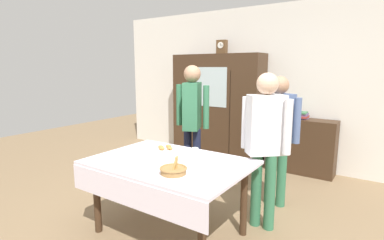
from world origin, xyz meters
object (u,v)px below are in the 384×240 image
(spoon_mid_left, at_px, (186,182))
(person_beside_shelf, at_px, (265,136))
(bookshelf_low, at_px, (301,146))
(bread_basket, at_px, (173,170))
(dining_table, at_px, (167,172))
(tea_cup_far_right, at_px, (201,157))
(wall_cabinet, at_px, (217,107))
(person_behind_table_right, at_px, (278,129))
(tea_cup_far_left, at_px, (195,151))
(tea_cup_front_edge, at_px, (113,157))
(tea_cup_back_edge, at_px, (154,159))
(mantel_clock, at_px, (222,47))
(book_stack, at_px, (303,115))
(tea_cup_near_right, at_px, (129,154))
(tea_cup_center, at_px, (209,170))
(spoon_near_left, at_px, (175,159))
(person_by_cabinet, at_px, (192,114))
(pastry_plate, at_px, (166,149))

(spoon_mid_left, relative_size, person_beside_shelf, 0.07)
(bookshelf_low, distance_m, bread_basket, 2.91)
(dining_table, xyz_separation_m, tea_cup_far_right, (0.24, 0.24, 0.13))
(wall_cabinet, relative_size, person_behind_table_right, 1.21)
(tea_cup_far_left, bearing_deg, tea_cup_front_edge, -131.31)
(tea_cup_back_edge, distance_m, tea_cup_front_edge, 0.42)
(tea_cup_far_right, bearing_deg, tea_cup_far_left, 139.77)
(mantel_clock, relative_size, person_beside_shelf, 0.15)
(wall_cabinet, height_order, book_stack, wall_cabinet)
(tea_cup_far_left, bearing_deg, bookshelf_low, 76.58)
(tea_cup_near_right, relative_size, bread_basket, 0.54)
(mantel_clock, distance_m, tea_cup_center, 3.18)
(book_stack, relative_size, spoon_near_left, 1.86)
(tea_cup_far_left, xyz_separation_m, spoon_near_left, (-0.06, -0.27, -0.02))
(mantel_clock, distance_m, person_by_cabinet, 1.78)
(spoon_mid_left, bearing_deg, tea_cup_back_edge, 154.73)
(spoon_mid_left, bearing_deg, person_behind_table_right, 83.07)
(tea_cup_near_right, height_order, tea_cup_front_edge, same)
(tea_cup_front_edge, bearing_deg, tea_cup_far_left, 48.69)
(tea_cup_front_edge, bearing_deg, book_stack, 69.22)
(tea_cup_front_edge, height_order, person_behind_table_right, person_behind_table_right)
(dining_table, relative_size, spoon_near_left, 12.93)
(pastry_plate, bearing_deg, person_beside_shelf, 19.33)
(tea_cup_front_edge, relative_size, spoon_mid_left, 1.09)
(book_stack, xyz_separation_m, bread_basket, (-0.36, -2.87, -0.13))
(mantel_clock, height_order, person_beside_shelf, mantel_clock)
(dining_table, height_order, bread_basket, bread_basket)
(tea_cup_front_edge, distance_m, spoon_near_left, 0.62)
(book_stack, relative_size, tea_cup_center, 1.71)
(tea_cup_back_edge, distance_m, person_behind_table_right, 1.55)
(bookshelf_low, bearing_deg, person_by_cabinet, -126.12)
(pastry_plate, bearing_deg, bookshelf_low, 68.97)
(tea_cup_back_edge, bearing_deg, bookshelf_low, 75.10)
(person_by_cabinet, bearing_deg, person_behind_table_right, 6.19)
(pastry_plate, distance_m, person_beside_shelf, 1.09)
(bread_basket, bearing_deg, tea_cup_front_edge, -178.28)
(tea_cup_center, xyz_separation_m, bread_basket, (-0.24, -0.20, 0.01))
(tea_cup_back_edge, relative_size, tea_cup_center, 1.00)
(wall_cabinet, bearing_deg, person_beside_shelf, -49.54)
(wall_cabinet, xyz_separation_m, tea_cup_center, (1.40, -2.62, -0.16))
(tea_cup_center, distance_m, person_beside_shelf, 0.77)
(mantel_clock, xyz_separation_m, tea_cup_front_edge, (0.34, -2.84, -1.23))
(person_beside_shelf, bearing_deg, spoon_near_left, -142.13)
(tea_cup_near_right, relative_size, person_by_cabinet, 0.08)
(bread_basket, xyz_separation_m, person_behind_table_right, (0.41, 1.50, 0.15))
(tea_cup_near_right, bearing_deg, bread_basket, -10.94)
(tea_cup_near_right, xyz_separation_m, person_beside_shelf, (1.15, 0.77, 0.19))
(bookshelf_low, distance_m, book_stack, 0.49)
(dining_table, relative_size, person_behind_table_right, 0.98)
(book_stack, bearing_deg, tea_cup_near_right, -110.72)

